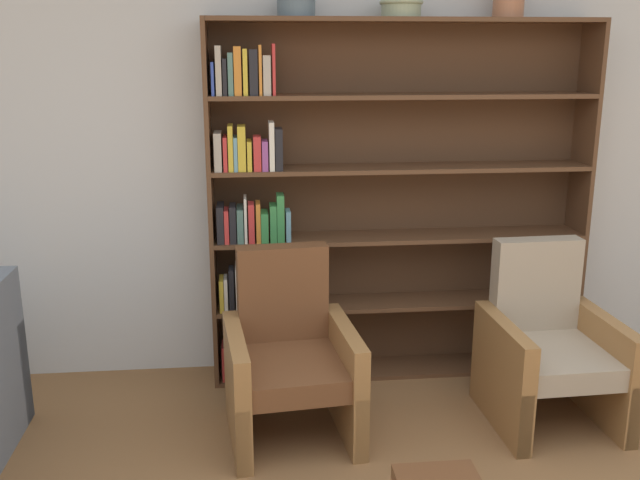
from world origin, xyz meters
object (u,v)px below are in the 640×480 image
bowl_sage (401,8)px  armchair_cushioned (548,349)px  armchair_leather (290,360)px  bookshelf (362,212)px  bowl_brass (296,4)px

bowl_sage → armchair_cushioned: size_ratio=0.26×
bowl_sage → armchair_leather: size_ratio=0.26×
bookshelf → bowl_sage: (0.20, -0.02, 1.15)m
bookshelf → bowl_sage: 1.17m
bowl_brass → armchair_cushioned: bearing=-26.8°
bowl_brass → armchair_cushioned: (1.29, -0.65, -1.78)m
bookshelf → armchair_cushioned: size_ratio=2.36×
bowl_brass → armchair_leather: (-0.09, -0.65, -1.78)m
bookshelf → armchair_leather: 1.03m
bowl_brass → armchair_cushioned: bowl_brass is taller
bowl_brass → bookshelf: bearing=2.8°
armchair_leather → armchair_cushioned: same height
bookshelf → bowl_sage: bowl_sage is taller
bookshelf → armchair_leather: bearing=-125.3°
bowl_sage → armchair_cushioned: 2.02m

